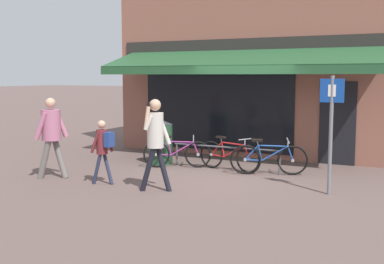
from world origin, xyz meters
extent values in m
plane|color=brown|center=(0.00, 0.00, 0.00)|extent=(160.00, 160.00, 0.00)
cube|color=#8E5647|center=(-0.48, 4.04, 2.90)|extent=(8.15, 3.00, 5.81)
cube|color=black|center=(-1.38, 2.53, 1.25)|extent=(4.48, 0.04, 2.20)
cube|color=black|center=(1.97, 2.53, 1.05)|extent=(0.90, 0.04, 2.10)
cube|color=#282623|center=(-0.48, 2.52, 3.03)|extent=(7.74, 0.06, 0.44)
cube|color=#23512D|center=(-0.48, 1.74, 2.71)|extent=(7.34, 1.62, 0.50)
cube|color=#23512D|center=(-0.48, 0.93, 2.38)|extent=(7.34, 0.03, 0.20)
cylinder|color=#47494F|center=(-0.28, 0.61, 0.55)|extent=(2.76, 0.04, 0.04)
cylinder|color=#47494F|center=(-1.61, 0.61, 0.28)|extent=(0.04, 0.04, 0.55)
cylinder|color=#47494F|center=(1.05, 0.61, 0.28)|extent=(0.04, 0.04, 0.55)
torus|color=black|center=(-0.99, 0.58, 0.33)|extent=(0.61, 0.33, 0.65)
cylinder|color=#9E9EA3|center=(-0.99, 0.58, 0.33)|extent=(0.09, 0.09, 0.07)
torus|color=black|center=(-1.91, 0.13, 0.33)|extent=(0.61, 0.33, 0.65)
cylinder|color=#9E9EA3|center=(-1.91, 0.13, 0.33)|extent=(0.09, 0.09, 0.07)
cylinder|color=#892D7A|center=(-1.34, 0.41, 0.47)|extent=(0.52, 0.28, 0.35)
cylinder|color=#892D7A|center=(-1.38, 0.39, 0.64)|extent=(0.58, 0.31, 0.05)
cylinder|color=#892D7A|center=(-1.62, 0.27, 0.48)|extent=(0.11, 0.08, 0.34)
cylinder|color=#892D7A|center=(-1.75, 0.21, 0.32)|extent=(0.34, 0.19, 0.05)
cylinder|color=#892D7A|center=(-1.78, 0.19, 0.49)|extent=(0.29, 0.16, 0.34)
cylinder|color=#892D7A|center=(-1.04, 0.55, 0.48)|extent=(0.14, 0.10, 0.32)
cylinder|color=#9E9EA3|center=(-1.67, 0.24, 0.70)|extent=(0.06, 0.05, 0.11)
cube|color=black|center=(-1.68, 0.23, 0.77)|extent=(0.26, 0.20, 0.05)
cylinder|color=#9E9EA3|center=(-1.09, 0.53, 0.70)|extent=(0.04, 0.04, 0.14)
cylinder|color=#9E9EA3|center=(-1.09, 0.53, 0.77)|extent=(0.25, 0.48, 0.03)
torus|color=black|center=(0.36, 0.47, 0.33)|extent=(0.67, 0.21, 0.67)
cylinder|color=#9E9EA3|center=(0.36, 0.47, 0.33)|extent=(0.08, 0.08, 0.07)
torus|color=black|center=(-0.68, 0.68, 0.33)|extent=(0.67, 0.21, 0.67)
cylinder|color=#9E9EA3|center=(-0.68, 0.68, 0.33)|extent=(0.08, 0.08, 0.07)
cylinder|color=#B21E1E|center=(-0.04, 0.56, 0.48)|extent=(0.58, 0.14, 0.36)
cylinder|color=#B21E1E|center=(-0.07, 0.57, 0.65)|extent=(0.64, 0.17, 0.05)
cylinder|color=#B21E1E|center=(-0.35, 0.62, 0.49)|extent=(0.12, 0.08, 0.35)
cylinder|color=#B21E1E|center=(-0.50, 0.64, 0.32)|extent=(0.37, 0.11, 0.05)
cylinder|color=#B21E1E|center=(-0.53, 0.66, 0.50)|extent=(0.32, 0.08, 0.35)
cylinder|color=#B21E1E|center=(0.30, 0.49, 0.49)|extent=(0.15, 0.08, 0.32)
cylinder|color=#9E9EA3|center=(-0.41, 0.64, 0.71)|extent=(0.06, 0.04, 0.11)
cube|color=black|center=(-0.42, 0.65, 0.78)|extent=(0.26, 0.15, 0.05)
cylinder|color=#9E9EA3|center=(0.25, 0.51, 0.71)|extent=(0.03, 0.04, 0.14)
cylinder|color=#9E9EA3|center=(0.25, 0.51, 0.78)|extent=(0.13, 0.51, 0.05)
torus|color=black|center=(1.32, 0.70, 0.34)|extent=(0.68, 0.35, 0.69)
cylinder|color=#9E9EA3|center=(1.32, 0.70, 0.34)|extent=(0.09, 0.09, 0.08)
torus|color=black|center=(0.33, 0.31, 0.34)|extent=(0.68, 0.35, 0.69)
cylinder|color=#9E9EA3|center=(0.33, 0.31, 0.34)|extent=(0.09, 0.09, 0.08)
cylinder|color=#1E4793|center=(0.95, 0.54, 0.49)|extent=(0.58, 0.22, 0.37)
cylinder|color=#1E4793|center=(0.92, 0.51, 0.67)|extent=(0.63, 0.27, 0.05)
cylinder|color=#1E4793|center=(0.64, 0.42, 0.50)|extent=(0.11, 0.11, 0.36)
cylinder|color=#1E4793|center=(0.50, 0.38, 0.33)|extent=(0.36, 0.17, 0.05)
cylinder|color=#1E4793|center=(0.47, 0.35, 0.51)|extent=(0.32, 0.12, 0.36)
cylinder|color=#1E4793|center=(1.28, 0.66, 0.50)|extent=(0.14, 0.12, 0.33)
cylinder|color=#9E9EA3|center=(0.60, 0.38, 0.73)|extent=(0.06, 0.05, 0.11)
cube|color=black|center=(0.59, 0.37, 0.80)|extent=(0.26, 0.18, 0.06)
cylinder|color=#9E9EA3|center=(1.23, 0.62, 0.73)|extent=(0.04, 0.05, 0.14)
cylinder|color=#9E9EA3|center=(1.23, 0.62, 0.80)|extent=(0.21, 0.49, 0.07)
cylinder|color=black|center=(-0.79, -2.06, 0.43)|extent=(0.35, 0.13, 0.89)
cylinder|color=black|center=(-0.56, -1.87, 0.43)|extent=(0.35, 0.13, 0.89)
cylinder|color=beige|center=(-0.68, -1.97, 1.20)|extent=(0.34, 0.34, 0.68)
sphere|color=tan|center=(-0.68, -1.97, 1.69)|extent=(0.23, 0.23, 0.23)
cylinder|color=beige|center=(-0.59, -1.78, 1.20)|extent=(0.30, 0.16, 0.60)
cylinder|color=beige|center=(-0.71, -2.16, 1.35)|extent=(0.20, 0.18, 0.29)
cylinder|color=tan|center=(-0.74, -2.16, 1.44)|extent=(0.11, 0.17, 0.45)
cube|color=black|center=(-0.73, -2.12, 1.66)|extent=(0.03, 0.07, 0.14)
cylinder|color=#282D47|center=(-2.07, -2.01, 0.32)|extent=(0.26, 0.08, 0.66)
cylinder|color=#282D47|center=(-1.88, -1.89, 0.32)|extent=(0.26, 0.08, 0.66)
cylinder|color=maroon|center=(-1.97, -1.95, 0.89)|extent=(0.23, 0.23, 0.50)
sphere|color=tan|center=(-1.97, -1.95, 1.25)|extent=(0.17, 0.17, 0.17)
cylinder|color=maroon|center=(-1.90, -1.82, 0.89)|extent=(0.22, 0.10, 0.44)
cylinder|color=maroon|center=(-2.05, -2.08, 0.89)|extent=(0.22, 0.10, 0.44)
cube|color=navy|center=(-1.79, -1.95, 0.95)|extent=(0.14, 0.20, 0.30)
cylinder|color=slate|center=(-3.42, -2.10, 0.42)|extent=(0.39, 0.19, 0.88)
cylinder|color=slate|center=(-3.21, -1.84, 0.42)|extent=(0.39, 0.19, 0.88)
cylinder|color=#B26684|center=(-3.31, -1.97, 1.18)|extent=(0.48, 0.48, 0.67)
sphere|color=tan|center=(-3.31, -1.97, 1.66)|extent=(0.22, 0.22, 0.22)
cylinder|color=#B26684|center=(-3.26, -1.72, 1.18)|extent=(0.32, 0.23, 0.60)
cylinder|color=#B26684|center=(-3.37, -2.22, 1.18)|extent=(0.32, 0.23, 0.60)
cylinder|color=#23472D|center=(-2.10, 0.64, 0.51)|extent=(0.61, 0.61, 1.02)
cone|color=#33353A|center=(-2.10, 0.64, 1.08)|extent=(0.62, 0.62, 0.12)
cylinder|color=slate|center=(2.41, -0.73, 1.12)|extent=(0.07, 0.07, 2.25)
cube|color=#14429E|center=(2.41, -0.74, 1.97)|extent=(0.44, 0.02, 0.44)
cube|color=white|center=(2.41, -0.75, 1.97)|extent=(0.14, 0.01, 0.22)
camera|label=1|loc=(4.09, -9.89, 2.24)|focal=45.00mm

